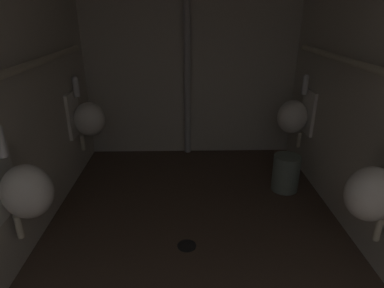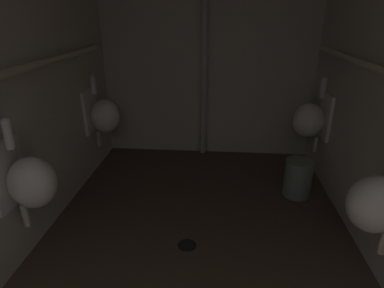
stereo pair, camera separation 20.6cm
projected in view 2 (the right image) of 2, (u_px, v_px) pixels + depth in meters
floor at (193, 277)px, 2.17m from camera, size 2.49×4.14×0.08m
wall_back at (208, 52)px, 3.58m from camera, size 2.49×0.06×2.36m
urinal_left_mid at (29, 181)px, 2.03m from camera, size 0.32×0.30×0.76m
urinal_left_far at (103, 115)px, 3.31m from camera, size 0.32×0.30×0.76m
urinal_right_mid at (379, 203)px, 1.80m from camera, size 0.32×0.30×0.76m
urinal_right_far at (311, 119)px, 3.17m from camera, size 0.32×0.30×0.76m
standpipe_back_wall at (204, 54)px, 3.49m from camera, size 0.07×0.07×2.31m
floor_drain at (187, 245)px, 2.40m from camera, size 0.14×0.14×0.01m
waste_bin at (298, 178)px, 3.00m from camera, size 0.25×0.25×0.35m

